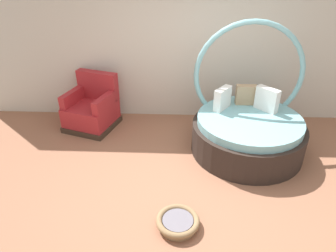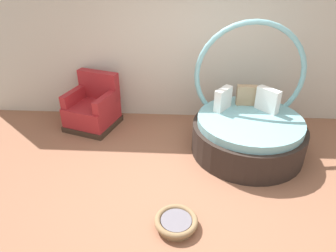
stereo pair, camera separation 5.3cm
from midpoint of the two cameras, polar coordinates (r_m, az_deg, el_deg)
name	(u,v)px [view 1 (the left image)]	position (r m, az deg, el deg)	size (l,w,h in m)	color
ground_plane	(193,190)	(4.32, 4.16, -11.62)	(8.00, 8.00, 0.02)	#936047
back_wall	(193,39)	(5.63, 4.26, 15.63)	(8.00, 0.12, 2.93)	beige
round_daybed	(248,127)	(5.03, 14.05, -0.20)	(1.73, 1.73, 1.96)	#2D231E
red_armchair	(92,109)	(5.75, -13.92, 3.04)	(1.00, 1.00, 0.94)	#38281E
pet_basket	(178,222)	(3.79, 1.38, -17.14)	(0.51, 0.51, 0.13)	#8E704C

